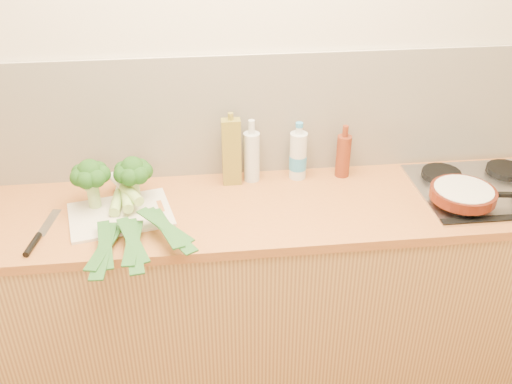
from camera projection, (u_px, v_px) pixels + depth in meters
room_shell at (241, 116)px, 2.45m from camera, size 3.50×3.50×3.50m
counter at (249, 290)px, 2.57m from camera, size 3.20×0.62×0.90m
gas_hob at (486, 188)px, 2.43m from camera, size 0.58×0.50×0.04m
chopping_board at (120, 214)px, 2.27m from camera, size 0.45×0.37×0.01m
broccoli_left at (90, 175)px, 2.24m from camera, size 0.16×0.16×0.21m
broccoli_right at (133, 171)px, 2.30m from camera, size 0.16×0.16×0.19m
leek_front at (114, 213)px, 2.22m from camera, size 0.11×0.68×0.04m
leek_mid at (128, 209)px, 2.22m from camera, size 0.16×0.69×0.04m
leek_back at (140, 202)px, 2.22m from camera, size 0.36×0.61×0.04m
chefs_knife at (37, 239)px, 2.12m from camera, size 0.08×0.32×0.02m
skillet at (464, 193)px, 2.30m from camera, size 0.38×0.26×0.05m
oil_tin at (231, 152)px, 2.42m from camera, size 0.08×0.05×0.33m
glass_bottle at (252, 156)px, 2.47m from camera, size 0.07×0.07×0.28m
amber_bottle at (343, 155)px, 2.51m from camera, size 0.06×0.06×0.24m
water_bottle at (298, 157)px, 2.49m from camera, size 0.08×0.08×0.24m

